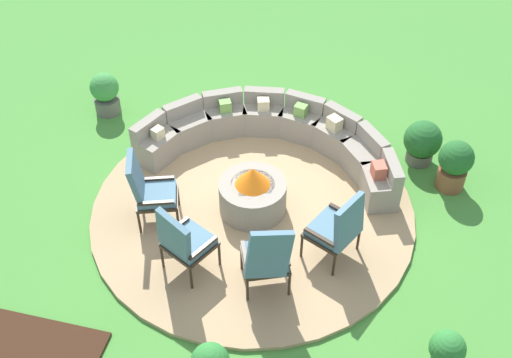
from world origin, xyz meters
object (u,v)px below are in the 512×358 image
fire_pit (253,193)px  curved_stone_bench (276,136)px  lounge_chair_back_left (267,257)px  lounge_chair_front_left (149,189)px  lounge_chair_back_right (338,227)px  potted_plant_1 (105,93)px  potted_plant_2 (447,350)px  lounge_chair_front_right (183,240)px  potted_plant_3 (422,142)px  potted_plant_0 (455,164)px

fire_pit → curved_stone_bench: fire_pit is taller
lounge_chair_back_left → lounge_chair_front_left: bearing=133.9°
fire_pit → lounge_chair_front_left: lounge_chair_front_left is taller
fire_pit → lounge_chair_back_right: 1.43m
potted_plant_1 → lounge_chair_back_right: bearing=-28.7°
lounge_chair_back_right → potted_plant_1: (-4.24, 2.33, -0.22)m
lounge_chair_front_left → fire_pit: bearing=93.2°
lounge_chair_back_right → potted_plant_1: bearing=86.9°
potted_plant_1 → potted_plant_2: size_ratio=1.30×
fire_pit → lounge_chair_back_right: lounge_chair_back_right is taller
lounge_chair_front_left → lounge_chair_front_right: (0.74, -0.76, -0.01)m
curved_stone_bench → lounge_chair_back_left: lounge_chair_back_left is taller
lounge_chair_back_right → lounge_chair_front_left: bearing=114.1°
fire_pit → potted_plant_2: (2.71, -1.89, -0.04)m
potted_plant_2 → potted_plant_3: potted_plant_3 is taller
lounge_chair_front_right → potted_plant_3: lounge_chair_front_right is taller
potted_plant_3 → potted_plant_2: bearing=-82.8°
lounge_chair_front_right → potted_plant_1: bearing=155.9°
fire_pit → lounge_chair_front_left: bearing=-158.0°
lounge_chair_back_left → potted_plant_2: size_ratio=2.07×
potted_plant_3 → fire_pit: bearing=-143.2°
curved_stone_bench → lounge_chair_front_right: lounge_chair_front_right is taller
curved_stone_bench → lounge_chair_front_left: 2.31m
lounge_chair_front_right → potted_plant_0: (3.30, 2.49, -0.18)m
fire_pit → potted_plant_0: bearing=23.8°
curved_stone_bench → lounge_chair_front_right: size_ratio=3.57×
lounge_chair_back_right → potted_plant_0: lounge_chair_back_right is taller
curved_stone_bench → lounge_chair_front_left: lounge_chair_front_left is taller
curved_stone_bench → potted_plant_1: bearing=172.3°
fire_pit → lounge_chair_front_right: 1.43m
curved_stone_bench → lounge_chair_back_left: size_ratio=3.44×
fire_pit → potted_plant_1: (-2.97, 1.73, 0.03)m
lounge_chair_front_right → potted_plant_2: 3.35m
lounge_chair_back_right → potted_plant_0: bearing=-13.5°
potted_plant_3 → potted_plant_0: bearing=-45.5°
potted_plant_3 → lounge_chair_front_right: bearing=-133.5°
lounge_chair_back_left → potted_plant_0: 3.37m
fire_pit → lounge_chair_front_right: bearing=-113.8°
fire_pit → potted_plant_1: 3.44m
fire_pit → potted_plant_0: same height
curved_stone_bench → lounge_chair_back_left: bearing=-80.1°
lounge_chair_front_left → potted_plant_3: lounge_chair_front_left is taller
fire_pit → potted_plant_2: size_ratio=1.67×
curved_stone_bench → lounge_chair_back_right: lounge_chair_back_right is taller
fire_pit → potted_plant_1: size_ratio=1.29×
lounge_chair_front_right → potted_plant_1: size_ratio=1.53×
lounge_chair_front_right → potted_plant_2: bearing=17.0°
lounge_chair_front_left → lounge_chair_back_right: 2.58m
lounge_chair_front_left → potted_plant_2: lounge_chair_front_left is taller
fire_pit → potted_plant_3: (2.26, 1.69, 0.03)m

